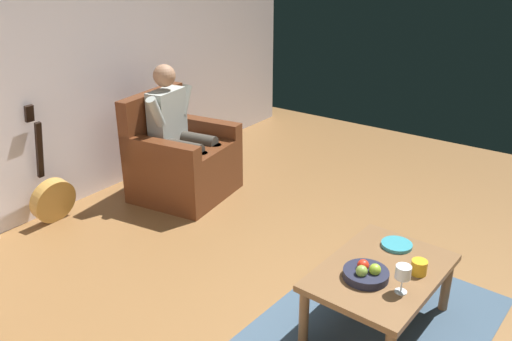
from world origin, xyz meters
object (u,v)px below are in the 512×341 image
person_seated (179,127)px  fruit_bowl (366,273)px  decorative_dish (397,245)px  candle_jar (419,267)px  guitar (52,197)px  coffee_table (381,277)px  wine_glass_near (403,274)px  armchair (181,161)px

person_seated → fruit_bowl: bearing=61.5°
decorative_dish → candle_jar: bearing=45.5°
guitar → fruit_bowl: (-0.21, 2.80, 0.22)m
person_seated → fruit_bowl: size_ratio=4.61×
coffee_table → wine_glass_near: 0.29m
person_seated → wine_glass_near: bearing=63.0°
armchair → coffee_table: size_ratio=1.00×
candle_jar → coffee_table: bearing=-66.5°
decorative_dish → candle_jar: 0.32m
wine_glass_near → candle_jar: 0.25m
person_seated → coffee_table: person_seated is taller
coffee_table → wine_glass_near: (0.15, 0.18, 0.18)m
armchair → wine_glass_near: bearing=63.0°
person_seated → decorative_dish: person_seated is taller
guitar → armchair: bearing=153.6°
person_seated → candle_jar: bearing=68.0°
candle_jar → wine_glass_near: bearing=-3.9°
armchair → fruit_bowl: size_ratio=3.62×
coffee_table → wine_glass_near: size_ratio=5.67×
fruit_bowl → decorative_dish: bearing=178.5°
fruit_bowl → person_seated: bearing=-110.3°
wine_glass_near → decorative_dish: bearing=-155.4°
person_seated → candle_jar: (0.62, 2.51, -0.21)m
wine_glass_near → fruit_bowl: wine_glass_near is taller
coffee_table → fruit_bowl: 0.17m
guitar → candle_jar: bearing=98.2°
fruit_bowl → guitar: bearing=-85.6°
guitar → fruit_bowl: bearing=94.4°
fruit_bowl → candle_jar: size_ratio=2.83×
coffee_table → decorative_dish: (-0.30, -0.03, 0.07)m
armchair → decorative_dish: size_ratio=4.88×
person_seated → guitar: bearing=-34.7°
decorative_dish → person_seated: bearing=-99.8°
armchair → decorative_dish: armchair is taller
wine_glass_near → armchair: bearing=-108.8°
guitar → wine_glass_near: bearing=93.9°
armchair → coffee_table: armchair is taller
candle_jar → armchair: bearing=-103.7°
decorative_dish → wine_glass_near: bearing=24.6°
candle_jar → fruit_bowl: bearing=-46.2°
armchair → candle_jar: 2.59m
person_seated → wine_glass_near: 2.64m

